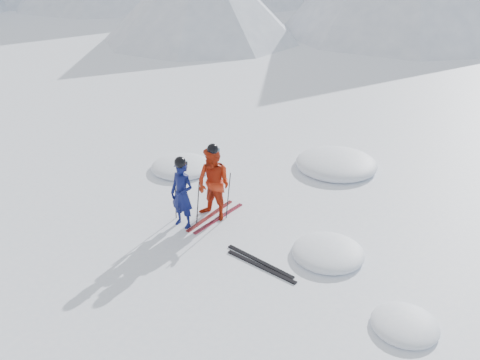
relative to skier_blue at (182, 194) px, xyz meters
The scene contains 12 objects.
ground 2.84m from the skier_blue, ahead, with size 160.00×160.00×0.00m, color white.
skier_blue is the anchor object (origin of this frame).
skier_red 0.78m from the skier_blue, 55.44° to the left, with size 0.87×0.67×1.78m, color #B5290E.
pole_blue_left 0.43m from the skier_blue, 153.43° to the left, with size 0.02×0.02×1.08m, color black.
pole_blue_right 0.44m from the skier_blue, 45.00° to the left, with size 0.02×0.02×1.08m, color black.
pole_red_left 0.92m from the skier_blue, 81.09° to the left, with size 0.02×0.02×1.19m, color black.
pole_red_right 1.10m from the skier_blue, 46.82° to the left, with size 0.02×0.02×1.19m, color black.
ski_worn_left 1.07m from the skier_blue, 63.41° to the left, with size 0.09×1.70×0.03m, color black.
ski_worn_right 1.16m from the skier_blue, 48.75° to the left, with size 0.09×1.70×0.03m, color black.
ski_loose_a 2.37m from the skier_blue, 10.75° to the right, with size 0.09×1.70×0.03m, color black.
ski_loose_b 2.49m from the skier_blue, 13.87° to the right, with size 0.09×1.70×0.03m, color black.
snow_lumps 3.62m from the skier_blue, 63.15° to the left, with size 8.47×7.35×0.51m.
Camera 1 is at (3.31, -8.35, 6.22)m, focal length 38.00 mm.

